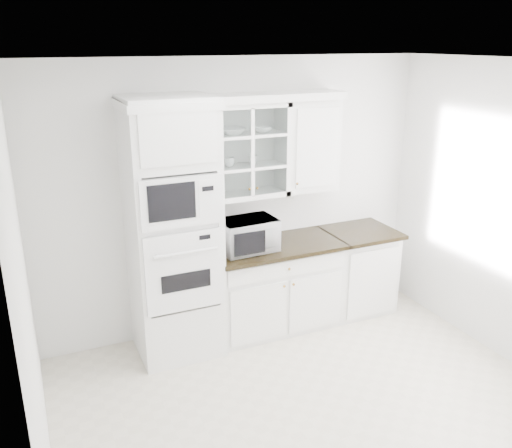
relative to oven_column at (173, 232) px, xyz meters
name	(u,v)px	position (x,y,z in m)	size (l,w,h in m)	color
ground	(321,415)	(0.75, -1.42, -1.19)	(4.00, 3.50, 0.01)	beige
room_shell	(301,187)	(0.75, -0.99, 0.58)	(4.00, 3.50, 2.70)	white
oven_column	(173,232)	(0.00, 0.00, 0.00)	(0.76, 0.68, 2.40)	white
base_cabinet_run	(274,285)	(1.03, 0.03, -0.74)	(1.32, 0.67, 0.92)	white
extra_base_cabinet	(357,269)	(2.03, 0.03, -0.74)	(0.72, 0.67, 0.92)	white
upper_cabinet_glass	(246,150)	(0.78, 0.17, 0.65)	(0.80, 0.33, 0.90)	white
upper_cabinet_solid	(308,145)	(1.46, 0.17, 0.65)	(0.55, 0.33, 0.90)	white
crown_molding	(236,98)	(0.68, 0.14, 1.14)	(2.14, 0.38, 0.07)	white
countertop_microwave	(247,234)	(0.72, -0.01, -0.13)	(0.53, 0.44, 0.31)	white
bowl_a	(231,131)	(0.64, 0.16, 0.84)	(0.24, 0.24, 0.06)	white
bowl_b	(263,129)	(0.95, 0.15, 0.84)	(0.17, 0.17, 0.05)	white
cup_a	(229,162)	(0.60, 0.16, 0.55)	(0.11, 0.11, 0.09)	white
cup_b	(253,160)	(0.85, 0.16, 0.56)	(0.10, 0.10, 0.09)	white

